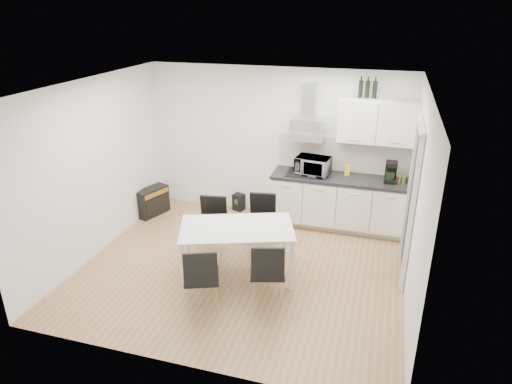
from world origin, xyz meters
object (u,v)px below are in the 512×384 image
at_px(chair_far_left, 212,228).
at_px(chair_far_right, 261,224).
at_px(guitar_amp, 152,201).
at_px(floor_speaker, 239,202).
at_px(kitchenette, 342,181).
at_px(chair_near_left, 202,277).
at_px(dining_table, 237,232).
at_px(chair_near_right, 267,272).

bearing_deg(chair_far_left, chair_far_right, -164.30).
distance_m(guitar_amp, floor_speaker, 1.56).
distance_m(kitchenette, chair_near_left, 3.09).
xyz_separation_m(dining_table, floor_speaker, (-0.68, 2.09, -0.52)).
bearing_deg(chair_far_right, guitar_amp, -26.32).
relative_size(chair_near_right, guitar_amp, 1.35).
relative_size(chair_far_right, chair_near_right, 1.00).
bearing_deg(chair_near_left, floor_speaker, 78.11).
bearing_deg(dining_table, chair_far_right, 61.12).
distance_m(chair_near_left, guitar_amp, 3.00).
bearing_deg(chair_near_left, chair_near_right, 3.39).
xyz_separation_m(kitchenette, chair_far_left, (-1.75, -1.46, -0.39)).
bearing_deg(dining_table, chair_far_left, 120.73).
distance_m(dining_table, chair_far_right, 0.82).
bearing_deg(chair_far_right, floor_speaker, -67.49).
bearing_deg(guitar_amp, floor_speaker, 42.56).
xyz_separation_m(chair_near_right, floor_speaker, (-1.24, 2.57, -0.29)).
relative_size(chair_far_left, chair_near_left, 1.00).
bearing_deg(chair_near_right, kitchenette, 59.43).
relative_size(dining_table, chair_near_right, 1.95).
xyz_separation_m(kitchenette, floor_speaker, (-1.87, 0.17, -0.68)).
distance_m(dining_table, chair_far_left, 0.76).
bearing_deg(chair_far_left, dining_table, 131.19).
relative_size(chair_near_left, guitar_amp, 1.35).
bearing_deg(chair_near_left, kitchenette, 41.91).
height_order(kitchenette, chair_near_left, kitchenette).
bearing_deg(floor_speaker, kitchenette, 12.42).
distance_m(chair_far_right, floor_speaker, 1.56).
bearing_deg(chair_near_right, dining_table, 123.57).
xyz_separation_m(kitchenette, dining_table, (-1.19, -1.92, -0.15)).
distance_m(chair_far_right, chair_near_right, 1.33).
bearing_deg(dining_table, floor_speaker, 88.30).
relative_size(chair_near_right, floor_speaker, 2.84).
xyz_separation_m(guitar_amp, floor_speaker, (1.43, 0.61, -0.10)).
xyz_separation_m(dining_table, chair_near_left, (-0.18, -0.82, -0.24)).
bearing_deg(kitchenette, floor_speaker, 174.94).
height_order(chair_far_left, chair_near_left, same).
height_order(kitchenette, guitar_amp, kitchenette).
height_order(chair_far_right, chair_near_right, same).
height_order(kitchenette, chair_near_right, kitchenette).
bearing_deg(chair_near_left, chair_far_right, 57.61).
distance_m(dining_table, chair_near_left, 0.88).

